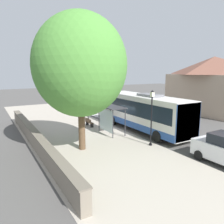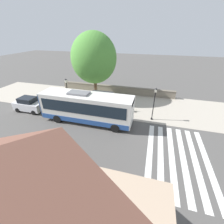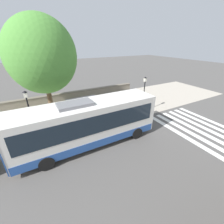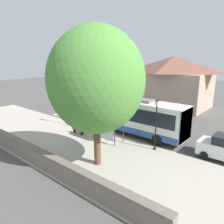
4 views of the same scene
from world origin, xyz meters
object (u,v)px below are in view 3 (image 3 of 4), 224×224
object	(u,v)px
bus	(88,123)
street_lamp_near	(30,114)
pedestrian	(127,113)
bench	(112,110)
bus_shelter	(83,104)
shade_tree	(42,56)
street_lamp_far	(144,92)

from	to	relation	value
bus	street_lamp_near	bearing A→B (deg)	-121.26
pedestrian	bench	size ratio (longest dim) A/B	1.13
bus_shelter	shade_tree	xyz separation A→B (m)	(-3.86, -2.45, 4.08)
street_lamp_near	street_lamp_far	bearing A→B (deg)	91.72
bus	street_lamp_near	world-z (taller)	street_lamp_near
bus	bench	bearing A→B (deg)	132.13
bus	shade_tree	xyz separation A→B (m)	(-7.22, -1.67, 4.29)
pedestrian	street_lamp_far	xyz separation A→B (m)	(-0.94, 2.78, 1.50)
shade_tree	bench	bearing A→B (deg)	61.03
bus	bus_shelter	bearing A→B (deg)	166.97
bus	pedestrian	distance (m)	5.13
bus_shelter	street_lamp_near	size ratio (longest dim) A/B	0.66
bench	street_lamp_near	distance (m)	8.43
street_lamp_far	shade_tree	world-z (taller)	shade_tree
bench	bus_shelter	bearing A→B (deg)	-81.23
pedestrian	shade_tree	xyz separation A→B (m)	(-5.60, -6.44, 5.26)
pedestrian	bench	xyz separation A→B (m)	(-2.29, -0.45, -0.49)
bus_shelter	street_lamp_near	xyz separation A→B (m)	(1.14, -4.43, 0.48)
bus	shade_tree	distance (m)	8.57
street_lamp_far	bench	bearing A→B (deg)	-112.73
shade_tree	bus_shelter	bearing A→B (deg)	32.36
pedestrian	bus	bearing A→B (deg)	-71.21
street_lamp_near	bus_shelter	bearing A→B (deg)	104.46
pedestrian	street_lamp_far	bearing A→B (deg)	108.58
bus	pedestrian	size ratio (longest dim) A/B	6.60
bus_shelter	pedestrian	world-z (taller)	bus_shelter
pedestrian	street_lamp_near	xyz separation A→B (m)	(-0.60, -8.42, 1.65)
pedestrian	street_lamp_near	distance (m)	8.60
bus_shelter	shade_tree	distance (m)	6.13
pedestrian	bench	world-z (taller)	pedestrian
pedestrian	street_lamp_near	size ratio (longest dim) A/B	0.37
bus	street_lamp_far	xyz separation A→B (m)	(-2.56, 7.55, 0.53)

